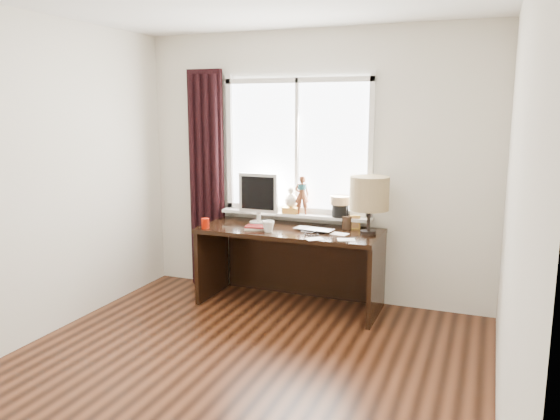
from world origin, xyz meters
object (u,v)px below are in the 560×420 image
at_px(desk, 293,252).
at_px(monitor, 258,195).
at_px(laptop, 314,230).
at_px(red_cup, 205,223).
at_px(mug, 268,226).
at_px(table_lamp, 369,194).

relative_size(desk, monitor, 3.47).
relative_size(laptop, red_cup, 3.78).
xyz_separation_m(laptop, mug, (-0.39, -0.18, 0.04)).
distance_m(mug, table_lamp, 0.95).
distance_m(laptop, red_cup, 1.03).
xyz_separation_m(desk, table_lamp, (0.73, -0.03, 0.61)).
bearing_deg(laptop, red_cup, -158.23).
relative_size(red_cup, desk, 0.06).
bearing_deg(mug, monitor, 125.86).
distance_m(red_cup, desk, 0.88).
relative_size(mug, desk, 0.07).
distance_m(red_cup, table_lamp, 1.55).
height_order(mug, red_cup, mug).
height_order(mug, desk, mug).
bearing_deg(desk, table_lamp, -2.42).
relative_size(monitor, table_lamp, 0.94).
relative_size(laptop, monitor, 0.73).
distance_m(laptop, table_lamp, 0.60).
height_order(desk, table_lamp, table_lamp).
xyz_separation_m(mug, desk, (0.14, 0.29, -0.30)).
bearing_deg(desk, laptop, -24.52).
distance_m(monitor, table_lamp, 1.12).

